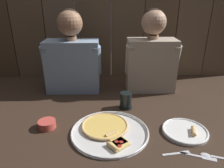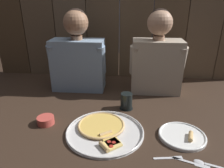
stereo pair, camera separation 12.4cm
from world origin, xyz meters
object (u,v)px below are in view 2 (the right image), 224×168
drinking_glass (126,101)px  diner_left (78,54)px  dipping_bowl (46,120)px  diner_right (157,56)px  pizza_tray (104,129)px  dinner_plate (182,136)px

drinking_glass → diner_left: size_ratio=0.18×
dipping_bowl → diner_right: (0.65, 0.51, 0.25)m
drinking_glass → diner_left: bearing=141.6°
drinking_glass → diner_left: 0.52m
pizza_tray → dipping_bowl: (-0.33, 0.04, 0.01)m
pizza_tray → dinner_plate: dinner_plate is taller
pizza_tray → dipping_bowl: 0.34m
diner_left → dinner_plate: bearing=-40.7°
dipping_bowl → diner_left: bearing=81.4°
diner_right → pizza_tray: bearing=-120.2°
pizza_tray → dinner_plate: (0.40, -0.02, -0.00)m
drinking_glass → diner_right: diner_right is taller
diner_left → pizza_tray: bearing=-65.0°
diner_right → dipping_bowl: bearing=-142.2°
pizza_tray → drinking_glass: drinking_glass is taller
diner_right → diner_left: bearing=180.0°
diner_left → drinking_glass: bearing=-38.4°
drinking_glass → dipping_bowl: bearing=-154.4°
pizza_tray → dipping_bowl: bearing=172.6°
dinner_plate → diner_left: size_ratio=0.40×
diner_left → diner_right: diner_right is taller
drinking_glass → diner_right: (0.21, 0.29, 0.22)m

